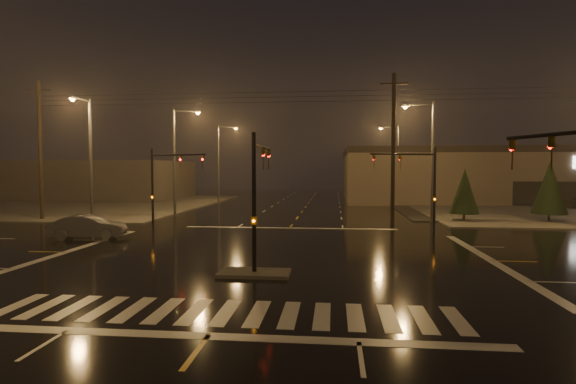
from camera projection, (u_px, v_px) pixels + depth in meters
The scene contains 22 objects.
ground at pixel (268, 256), 22.95m from camera, with size 140.00×140.00×0.00m, color black.
sidewalk_ne at pixel (576, 209), 49.66m from camera, with size 36.00×36.00×0.12m, color #403D39.
sidewalk_nw at pixel (65, 204), 55.83m from camera, with size 36.00×36.00×0.12m, color #403D39.
median_island at pixel (254, 273), 18.97m from camera, with size 3.00×1.60×0.15m, color #403D39.
crosswalk at pixel (226, 312), 14.01m from camera, with size 15.00×2.60×0.01m, color beige.
stop_bar_near at pixel (208, 336), 12.02m from camera, with size 16.00×0.50×0.01m, color beige.
stop_bar_far at pixel (290, 228), 33.87m from camera, with size 16.00×0.50×0.01m, color beige.
retail_building at pixel (554, 173), 64.83m from camera, with size 60.20×28.30×7.20m.
commercial_block at pixel (81, 180), 68.12m from camera, with size 30.00×18.00×5.60m, color #3C3635.
signal_mast_median at pixel (258, 185), 19.70m from camera, with size 0.25×4.59×6.00m.
signal_mast_ne at pixel (421, 178), 31.84m from camera, with size 4.84×1.86×6.00m.
signal_mast_nw at pixel (163, 178), 33.79m from camera, with size 4.84×1.86×6.00m.
streetlight_1 at pixel (177, 154), 41.67m from camera, with size 2.77×0.32×10.00m.
streetlight_2 at pixel (221, 158), 57.56m from camera, with size 2.77×0.32×10.00m.
streetlight_3 at pixel (429, 153), 37.39m from camera, with size 2.77×0.32×10.00m.
streetlight_4 at pixel (396, 158), 57.25m from camera, with size 2.77×0.32×10.00m.
streetlight_5 at pixel (88, 152), 35.40m from camera, with size 0.32×2.77×10.00m.
utility_pole_0 at pixel (40, 150), 38.79m from camera, with size 2.20×0.32×12.00m.
utility_pole_1 at pixel (393, 148), 35.71m from camera, with size 2.20×0.32×12.00m.
conifer_0 at pixel (464, 191), 37.78m from camera, with size 2.42×2.42×4.49m.
conifer_1 at pixel (550, 188), 37.45m from camera, with size 2.82×2.82×5.10m.
car_crossing at pixel (88, 227), 28.72m from camera, with size 1.62×4.64×1.53m, color slate.
Camera 1 is at (3.35, -22.52, 4.49)m, focal length 28.00 mm.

